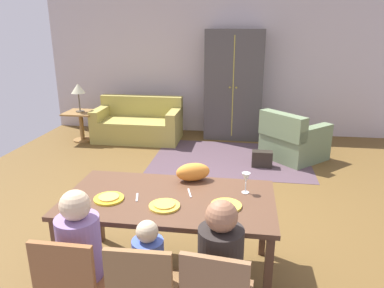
# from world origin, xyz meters

# --- Properties ---
(ground_plane) EXTENTS (7.09, 6.15, 0.02)m
(ground_plane) POSITION_xyz_m (0.00, 0.47, -0.01)
(ground_plane) COLOR brown
(back_wall) EXTENTS (7.09, 0.10, 2.70)m
(back_wall) POSITION_xyz_m (0.00, 3.60, 1.35)
(back_wall) COLOR #C0B2B2
(back_wall) RESTS_ON ground_plane
(dining_table) EXTENTS (1.78, 0.95, 0.76)m
(dining_table) POSITION_xyz_m (-0.03, -1.18, 0.69)
(dining_table) COLOR brown
(dining_table) RESTS_ON ground_plane
(plate_near_man) EXTENTS (0.25, 0.25, 0.02)m
(plate_near_man) POSITION_xyz_m (-0.52, -1.30, 0.77)
(plate_near_man) COLOR yellow
(plate_near_man) RESTS_ON dining_table
(pizza_near_man) EXTENTS (0.17, 0.17, 0.01)m
(pizza_near_man) POSITION_xyz_m (-0.52, -1.30, 0.78)
(pizza_near_man) COLOR #D79E4E
(pizza_near_man) RESTS_ON plate_near_man
(plate_near_child) EXTENTS (0.25, 0.25, 0.02)m
(plate_near_child) POSITION_xyz_m (-0.03, -1.36, 0.77)
(plate_near_child) COLOR yellow
(plate_near_child) RESTS_ON dining_table
(pizza_near_child) EXTENTS (0.17, 0.17, 0.01)m
(pizza_near_child) POSITION_xyz_m (-0.03, -1.36, 0.78)
(pizza_near_child) COLOR gold
(pizza_near_child) RESTS_ON plate_near_child
(plate_near_woman) EXTENTS (0.25, 0.25, 0.02)m
(plate_near_woman) POSITION_xyz_m (0.46, -1.28, 0.77)
(plate_near_woman) COLOR yellow
(plate_near_woman) RESTS_ON dining_table
(wine_glass) EXTENTS (0.07, 0.07, 0.19)m
(wine_glass) POSITION_xyz_m (0.61, -1.00, 0.89)
(wine_glass) COLOR silver
(wine_glass) RESTS_ON dining_table
(fork) EXTENTS (0.05, 0.15, 0.01)m
(fork) POSITION_xyz_m (-0.30, -1.23, 0.76)
(fork) COLOR silver
(fork) RESTS_ON dining_table
(knife) EXTENTS (0.06, 0.17, 0.01)m
(knife) POSITION_xyz_m (0.13, -1.08, 0.76)
(knife) COLOR silver
(knife) RESTS_ON dining_table
(dining_chair_man) EXTENTS (0.42, 0.42, 0.87)m
(dining_chair_man) POSITION_xyz_m (-0.52, -2.02, 0.49)
(dining_chair_man) COLOR brown
(dining_chair_man) RESTS_ON ground_plane
(person_man) EXTENTS (0.30, 0.40, 1.11)m
(person_man) POSITION_xyz_m (-0.52, -1.85, 0.51)
(person_man) COLOR #342E42
(person_man) RESTS_ON ground_plane
(person_child) EXTENTS (0.22, 0.29, 0.92)m
(person_child) POSITION_xyz_m (-0.03, -1.85, 0.43)
(person_child) COLOR #38424F
(person_child) RESTS_ON ground_plane
(person_woman) EXTENTS (0.31, 0.41, 1.11)m
(person_woman) POSITION_xyz_m (0.46, -1.85, 0.51)
(person_woman) COLOR navy
(person_woman) RESTS_ON ground_plane
(cat) EXTENTS (0.36, 0.27, 0.17)m
(cat) POSITION_xyz_m (0.12, -0.81, 0.84)
(cat) COLOR orange
(cat) RESTS_ON dining_table
(area_rug) EXTENTS (2.60, 1.80, 0.01)m
(area_rug) POSITION_xyz_m (0.37, 1.91, 0.00)
(area_rug) COLOR #4F3C45
(area_rug) RESTS_ON ground_plane
(couch) EXTENTS (1.65, 0.86, 0.82)m
(couch) POSITION_xyz_m (-1.49, 2.77, 0.30)
(couch) COLOR #A79A49
(couch) RESTS_ON ground_plane
(armchair) EXTENTS (1.21, 1.21, 0.82)m
(armchair) POSITION_xyz_m (1.39, 2.07, 0.32)
(armchair) COLOR #6A7E58
(armchair) RESTS_ON ground_plane
(armoire) EXTENTS (1.10, 0.59, 2.10)m
(armoire) POSITION_xyz_m (0.34, 3.21, 1.05)
(armoire) COLOR #443F3E
(armoire) RESTS_ON ground_plane
(side_table) EXTENTS (0.56, 0.56, 0.58)m
(side_table) POSITION_xyz_m (-2.56, 2.51, 0.38)
(side_table) COLOR olive
(side_table) RESTS_ON ground_plane
(table_lamp) EXTENTS (0.26, 0.26, 0.54)m
(table_lamp) POSITION_xyz_m (-2.56, 2.51, 1.01)
(table_lamp) COLOR brown
(table_lamp) RESTS_ON side_table
(handbag) EXTENTS (0.32, 0.16, 0.26)m
(handbag) POSITION_xyz_m (0.88, 1.61, 0.13)
(handbag) COLOR #2B241E
(handbag) RESTS_ON ground_plane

